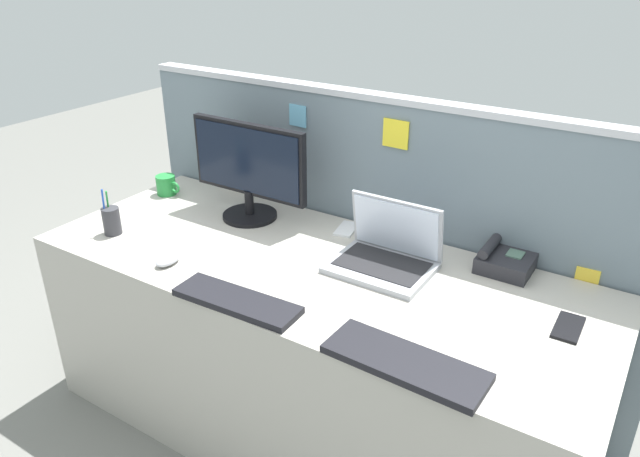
# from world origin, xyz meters

# --- Properties ---
(ground_plane) EXTENTS (10.00, 10.00, 0.00)m
(ground_plane) POSITION_xyz_m (0.00, 0.00, 0.00)
(ground_plane) COLOR slate
(desk) EXTENTS (2.00, 0.78, 0.73)m
(desk) POSITION_xyz_m (0.00, 0.00, 0.37)
(desk) COLOR #ADA89E
(desk) RESTS_ON ground_plane
(cubicle_divider) EXTENTS (2.16, 0.08, 1.24)m
(cubicle_divider) POSITION_xyz_m (-0.00, 0.43, 0.62)
(cubicle_divider) COLOR slate
(cubicle_divider) RESTS_ON ground_plane
(desktop_monitor) EXTENTS (0.52, 0.22, 0.39)m
(desktop_monitor) POSITION_xyz_m (-0.43, 0.20, 0.94)
(desktop_monitor) COLOR black
(desktop_monitor) RESTS_ON desk
(laptop) EXTENTS (0.34, 0.26, 0.23)m
(laptop) POSITION_xyz_m (0.22, 0.14, 0.79)
(laptop) COLOR #9EA0A8
(laptop) RESTS_ON desk
(desk_phone) EXTENTS (0.17, 0.17, 0.09)m
(desk_phone) POSITION_xyz_m (0.56, 0.33, 0.76)
(desk_phone) COLOR #232328
(desk_phone) RESTS_ON desk
(keyboard_main) EXTENTS (0.42, 0.14, 0.02)m
(keyboard_main) POSITION_xyz_m (-0.06, -0.33, 0.74)
(keyboard_main) COLOR black
(keyboard_main) RESTS_ON desk
(keyboard_spare) EXTENTS (0.44, 0.17, 0.02)m
(keyboard_spare) POSITION_xyz_m (0.50, -0.32, 0.74)
(keyboard_spare) COLOR black
(keyboard_spare) RESTS_ON desk
(computer_mouse_right_hand) EXTENTS (0.06, 0.10, 0.03)m
(computer_mouse_right_hand) POSITION_xyz_m (-0.43, -0.26, 0.75)
(computer_mouse_right_hand) COLOR #B2B5BC
(computer_mouse_right_hand) RESTS_ON desk
(pen_cup) EXTENTS (0.07, 0.07, 0.18)m
(pen_cup) POSITION_xyz_m (-0.78, -0.20, 0.79)
(pen_cup) COLOR #333338
(pen_cup) RESTS_ON desk
(cell_phone_black_slab) EXTENTS (0.08, 0.15, 0.01)m
(cell_phone_black_slab) POSITION_xyz_m (0.83, 0.09, 0.74)
(cell_phone_black_slab) COLOR black
(cell_phone_black_slab) RESTS_ON desk
(cell_phone_white_slab) EXTENTS (0.09, 0.14, 0.01)m
(cell_phone_white_slab) POSITION_xyz_m (-0.04, 0.30, 0.74)
(cell_phone_white_slab) COLOR silver
(cell_phone_white_slab) RESTS_ON desk
(coffee_mug) EXTENTS (0.12, 0.08, 0.09)m
(coffee_mug) POSITION_xyz_m (-0.89, 0.19, 0.77)
(coffee_mug) COLOR #238438
(coffee_mug) RESTS_ON desk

